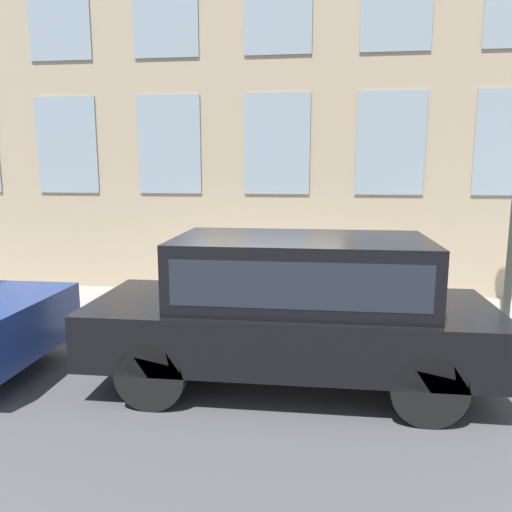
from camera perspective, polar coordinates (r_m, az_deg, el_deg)
name	(u,v)px	position (r m, az deg, el deg)	size (l,w,h in m)	color
ground_plane	(260,349)	(7.87, 0.42, -10.56)	(80.00, 80.00, 0.00)	#47474C
sidewalk	(269,316)	(9.27, 1.50, -6.83)	(3.02, 60.00, 0.16)	gray
building_facade	(278,93)	(10.62, 2.52, 18.14)	(0.33, 40.00, 8.52)	tan
fire_hydrant	(279,311)	(8.03, 2.68, -6.30)	(0.35, 0.46, 0.69)	red
person	(234,273)	(8.31, -2.57, -1.98)	(0.35, 0.23, 1.47)	#726651
parked_truck_black_near	(295,301)	(6.34, 4.48, -5.18)	(1.95, 5.01, 1.93)	black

